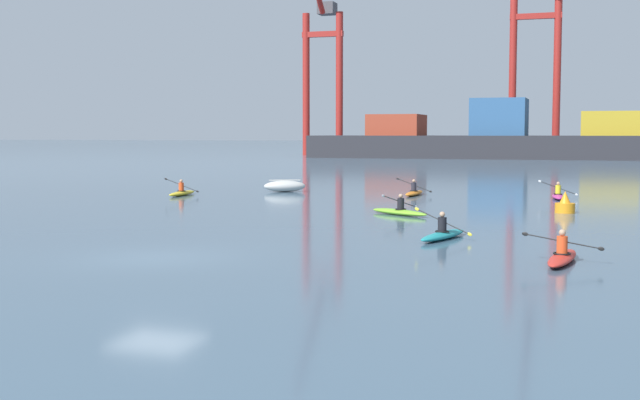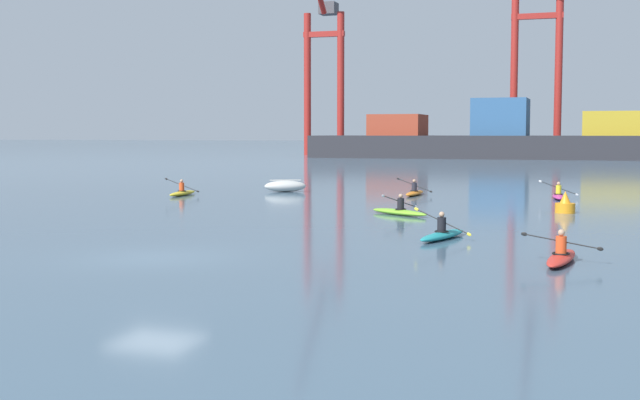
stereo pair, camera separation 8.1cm
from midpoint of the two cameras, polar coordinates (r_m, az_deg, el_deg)
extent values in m
plane|color=#425B70|center=(24.76, -11.15, -3.93)|extent=(800.00, 800.00, 0.00)
cube|color=#28282D|center=(125.42, 12.25, 3.56)|extent=(55.91, 11.74, 3.34)
cube|color=#993823|center=(127.87, 5.37, 5.12)|extent=(7.83, 8.22, 3.17)
cube|color=#2D5684|center=(125.43, 12.28, 5.56)|extent=(7.83, 8.22, 5.39)
cube|color=#B29323|center=(124.81, 19.34, 4.95)|extent=(7.83, 8.22, 3.39)
cylinder|color=maroon|center=(141.44, -0.85, 7.89)|extent=(1.20, 1.20, 23.69)
cylinder|color=maroon|center=(139.67, 1.44, 7.93)|extent=(1.20, 1.20, 23.69)
cube|color=maroon|center=(141.25, 0.29, 11.27)|extent=(7.04, 0.90, 0.90)
cube|color=#47474C|center=(144.22, 0.60, 12.96)|extent=(2.80, 2.80, 2.00)
cylinder|color=maroon|center=(139.99, 13.15, 8.35)|extent=(1.20, 1.20, 26.33)
cylinder|color=maroon|center=(139.57, 16.02, 8.30)|extent=(1.20, 1.20, 26.33)
cube|color=maroon|center=(140.67, 14.66, 12.08)|extent=(8.12, 0.90, 0.90)
ellipsoid|color=beige|center=(52.03, -2.35, 0.95)|extent=(2.82, 2.14, 0.70)
cube|color=beige|center=(52.01, -2.35, 1.37)|extent=(1.77, 0.92, 0.06)
cylinder|color=orange|center=(39.71, 16.47, -0.53)|extent=(0.90, 0.90, 0.45)
cone|color=orange|center=(39.67, 16.49, 0.19)|extent=(0.50, 0.49, 0.55)
ellipsoid|color=yellow|center=(49.55, -9.35, 0.46)|extent=(0.83, 3.43, 0.26)
torus|color=black|center=(49.45, -9.39, 0.61)|extent=(0.52, 0.52, 0.05)
cylinder|color=#DB471E|center=(49.43, -9.40, 0.89)|extent=(0.30, 0.30, 0.50)
sphere|color=tan|center=(49.41, -9.40, 1.30)|extent=(0.19, 0.19, 0.19)
cylinder|color=black|center=(49.47, -9.38, 1.01)|extent=(1.99, 0.17, 0.74)
ellipsoid|color=black|center=(49.86, -10.42, 1.43)|extent=(0.21, 0.05, 0.16)
ellipsoid|color=black|center=(49.11, -8.31, 0.59)|extent=(0.21, 0.05, 0.16)
ellipsoid|color=#7ABC2D|center=(37.30, 5.49, -0.83)|extent=(3.16, 2.39, 0.26)
torus|color=black|center=(37.21, 5.60, -0.63)|extent=(0.68, 0.68, 0.05)
cylinder|color=black|center=(37.19, 5.61, -0.26)|extent=(0.30, 0.30, 0.50)
sphere|color=tan|center=(37.16, 5.61, 0.28)|extent=(0.19, 0.19, 0.19)
cylinder|color=black|center=(37.22, 5.55, -0.10)|extent=(1.15, 1.70, 0.62)
ellipsoid|color=silver|center=(36.51, 4.42, 0.28)|extent=(0.15, 0.19, 0.16)
ellipsoid|color=silver|center=(37.94, 6.65, -0.47)|extent=(0.15, 0.19, 0.16)
ellipsoid|color=#C13384|center=(48.27, 16.04, 0.24)|extent=(0.88, 3.44, 0.26)
torus|color=black|center=(48.16, 16.05, 0.39)|extent=(0.53, 0.53, 0.05)
cylinder|color=gold|center=(48.14, 16.05, 0.68)|extent=(0.30, 0.30, 0.50)
sphere|color=tan|center=(48.12, 16.06, 1.09)|extent=(0.19, 0.19, 0.19)
cylinder|color=black|center=(48.18, 16.05, 0.80)|extent=(1.98, 0.20, 0.74)
ellipsoid|color=silver|center=(48.12, 14.89, 1.25)|extent=(0.21, 0.06, 0.16)
ellipsoid|color=silver|center=(48.27, 17.21, 0.36)|extent=(0.21, 0.06, 0.16)
ellipsoid|color=teal|center=(29.00, 8.47, -2.40)|extent=(1.41, 3.44, 0.26)
torus|color=black|center=(28.89, 8.40, -2.15)|extent=(0.59, 0.59, 0.05)
cylinder|color=black|center=(28.86, 8.40, -1.67)|extent=(0.30, 0.30, 0.50)
sphere|color=tan|center=(28.83, 8.41, -0.98)|extent=(0.19, 0.19, 0.19)
cylinder|color=black|center=(28.90, 8.44, -1.47)|extent=(1.92, 0.51, 0.79)
ellipsoid|color=yellow|center=(29.26, 6.69, -0.63)|extent=(0.21, 0.09, 0.17)
ellipsoid|color=yellow|center=(28.56, 10.23, -2.33)|extent=(0.21, 0.09, 0.17)
ellipsoid|color=orange|center=(49.23, 6.53, 0.47)|extent=(0.75, 3.42, 0.26)
torus|color=black|center=(49.13, 6.51, 0.62)|extent=(0.51, 0.51, 0.05)
cylinder|color=#23232D|center=(49.11, 6.51, 0.90)|extent=(0.30, 0.30, 0.50)
sphere|color=tan|center=(49.09, 6.51, 1.31)|extent=(0.19, 0.19, 0.19)
cylinder|color=black|center=(49.15, 6.53, 1.02)|extent=(1.99, 0.12, 0.74)
ellipsoid|color=black|center=(49.38, 5.42, 1.46)|extent=(0.21, 0.05, 0.16)
ellipsoid|color=black|center=(48.95, 7.64, 0.58)|extent=(0.21, 0.05, 0.16)
ellipsoid|color=red|center=(24.43, 16.27, -3.83)|extent=(0.99, 3.45, 0.26)
torus|color=black|center=(24.31, 16.25, -3.54)|extent=(0.54, 0.54, 0.05)
cylinder|color=#DB471E|center=(24.28, 16.26, -2.98)|extent=(0.30, 0.30, 0.50)
sphere|color=tan|center=(24.24, 16.28, -2.16)|extent=(0.19, 0.19, 0.19)
cylinder|color=black|center=(24.32, 16.28, -2.73)|extent=(2.07, 0.27, 0.34)
ellipsoid|color=black|center=(24.47, 13.88, -2.27)|extent=(0.20, 0.06, 0.14)
ellipsoid|color=black|center=(24.21, 18.71, -3.19)|extent=(0.20, 0.06, 0.14)
camera|label=1|loc=(0.04, -89.94, 0.00)|focal=46.77mm
camera|label=2|loc=(0.04, 90.06, 0.00)|focal=46.77mm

